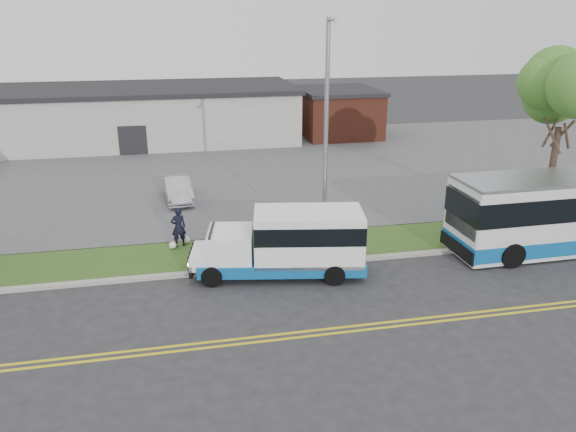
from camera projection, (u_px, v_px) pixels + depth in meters
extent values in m
plane|color=#28282B|center=(267.00, 281.00, 21.60)|extent=(140.00, 140.00, 0.00)
cube|color=gold|center=(287.00, 333.00, 18.05)|extent=(70.00, 0.12, 0.01)
cube|color=gold|center=(289.00, 338.00, 17.77)|extent=(70.00, 0.12, 0.01)
cube|color=#9E9B93|center=(263.00, 268.00, 22.58)|extent=(80.00, 0.30, 0.15)
cube|color=#30511B|center=(256.00, 251.00, 24.25)|extent=(80.00, 3.30, 0.10)
cube|color=#4C4C4F|center=(224.00, 168.00, 37.24)|extent=(80.00, 25.00, 0.10)
cube|color=#9E9E99|center=(135.00, 117.00, 44.63)|extent=(25.00, 10.00, 4.00)
cube|color=black|center=(132.00, 89.00, 43.90)|extent=(25.40, 10.40, 0.35)
cube|color=black|center=(133.00, 141.00, 40.38)|extent=(2.00, 0.15, 2.20)
cube|color=brown|center=(338.00, 114.00, 46.95)|extent=(6.00, 7.00, 3.60)
cube|color=black|center=(338.00, 91.00, 46.29)|extent=(6.30, 7.30, 0.30)
cylinder|color=#35281C|center=(551.00, 178.00, 26.21)|extent=(0.32, 0.32, 4.76)
ellipsoid|color=#2F6B25|center=(564.00, 97.00, 24.94)|extent=(5.20, 5.20, 4.42)
cylinder|color=gray|center=(326.00, 139.00, 23.11)|extent=(0.18, 0.18, 9.50)
cylinder|color=gray|center=(334.00, 20.00, 20.89)|extent=(0.12, 1.40, 0.12)
cube|color=gray|center=(339.00, 21.00, 20.31)|extent=(0.35, 0.18, 0.12)
cube|color=#0D5494|center=(282.00, 262.00, 22.06)|extent=(6.70, 3.27, 0.47)
cube|color=white|center=(308.00, 236.00, 21.72)|extent=(4.47, 2.87, 1.98)
cube|color=black|center=(308.00, 228.00, 21.61)|extent=(4.50, 2.91, 0.71)
cube|color=white|center=(230.00, 244.00, 21.75)|extent=(2.03, 2.30, 1.13)
cube|color=black|center=(212.00, 240.00, 21.66)|extent=(0.41, 1.78, 0.85)
cube|color=white|center=(204.00, 256.00, 21.88)|extent=(1.27, 2.07, 0.52)
cube|color=black|center=(194.00, 263.00, 21.96)|extent=(0.48, 1.93, 0.47)
sphere|color=#FFD88C|center=(190.00, 265.00, 21.22)|extent=(0.22, 0.22, 0.19)
sphere|color=#FFD88C|center=(195.00, 250.00, 22.55)|extent=(0.22, 0.22, 0.19)
cylinder|color=black|center=(212.00, 277.00, 21.07)|extent=(0.83, 0.40, 0.79)
cylinder|color=black|center=(217.00, 255.00, 22.99)|extent=(0.83, 0.40, 0.79)
cylinder|color=black|center=(335.00, 275.00, 21.20)|extent=(0.83, 0.40, 0.79)
cylinder|color=black|center=(329.00, 253.00, 23.11)|extent=(0.83, 0.40, 0.79)
cube|color=black|center=(462.00, 212.00, 22.96)|extent=(0.14, 2.49, 1.73)
cube|color=black|center=(457.00, 247.00, 23.48)|extent=(0.17, 2.70, 0.54)
cylinder|color=black|center=(512.00, 255.00, 22.65)|extent=(1.04, 0.36, 1.04)
cylinder|color=black|center=(479.00, 233.00, 25.00)|extent=(1.04, 0.36, 1.04)
imported|color=black|center=(178.00, 227.00, 24.33)|extent=(0.72, 0.54, 1.78)
imported|color=#A4A5AB|center=(178.00, 189.00, 30.48)|extent=(1.68, 3.97, 1.27)
sphere|color=white|center=(173.00, 245.00, 24.29)|extent=(0.32, 0.32, 0.32)
sphere|color=white|center=(186.00, 240.00, 24.87)|extent=(0.32, 0.32, 0.32)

